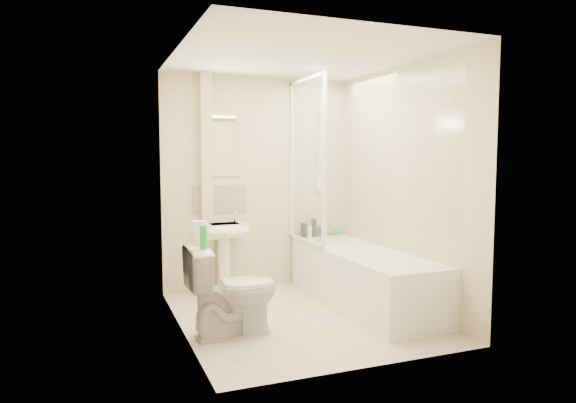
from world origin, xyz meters
name	(u,v)px	position (x,y,z in m)	size (l,w,h in m)	color
floor	(301,317)	(0.00, 0.00, 0.00)	(2.50, 2.50, 0.00)	beige
wall_back	(259,183)	(0.00, 1.25, 1.20)	(2.20, 0.02, 2.40)	beige
wall_left	(180,192)	(-1.10, 0.00, 1.20)	(0.02, 2.50, 2.40)	beige
wall_right	(403,187)	(1.10, 0.00, 1.20)	(0.02, 2.50, 2.40)	beige
ceiling	(301,56)	(0.00, 0.00, 2.40)	(2.20, 2.50, 0.02)	white
tile_back	(319,163)	(0.75, 1.24, 1.42)	(0.70, 0.01, 1.75)	beige
tile_right	(393,164)	(1.09, 0.15, 1.42)	(0.01, 2.10, 1.75)	beige
pipe_boxing	(206,184)	(-0.62, 1.19, 1.20)	(0.12, 0.12, 2.40)	beige
splashback	(220,199)	(-0.46, 1.24, 1.03)	(0.60, 0.01, 0.30)	beige
mirror	(219,149)	(-0.46, 1.24, 1.58)	(0.46, 0.01, 0.60)	white
strip_light	(219,115)	(-0.46, 1.22, 1.95)	(0.42, 0.07, 0.07)	silver
bathtub	(363,276)	(0.75, 0.15, 0.29)	(0.70, 2.10, 0.55)	white
shower_screen	(307,161)	(0.40, 0.80, 1.45)	(0.04, 0.92, 1.80)	white
shower_fixture	(320,153)	(0.75, 1.19, 1.55)	(0.10, 0.16, 0.99)	white
pedestal_sink	(225,238)	(-0.46, 1.01, 0.62)	(0.46, 0.44, 0.89)	white
bottle_black_a	(304,230)	(0.52, 1.16, 0.64)	(0.07, 0.07, 0.17)	black
bottle_white_a	(309,231)	(0.59, 1.16, 0.62)	(0.06, 0.06, 0.14)	silver
bottle_black_b	(314,228)	(0.65, 1.16, 0.66)	(0.06, 0.06, 0.21)	black
bottle_blue	(320,232)	(0.73, 1.16, 0.61)	(0.04, 0.04, 0.11)	navy
bottle_cream	(325,229)	(0.80, 1.16, 0.63)	(0.06, 0.06, 0.16)	beige
bottle_green	(337,232)	(0.96, 1.16, 0.59)	(0.06, 0.06, 0.08)	green
toilet	(233,290)	(-0.72, -0.25, 0.39)	(0.77, 0.46, 0.77)	white
toilet_roll_lower	(201,239)	(-0.97, -0.17, 0.82)	(0.11, 0.11, 0.10)	white
toilet_roll_upper	(199,226)	(-0.98, -0.15, 0.92)	(0.12, 0.12, 0.09)	white
green_bottle	(203,237)	(-0.99, -0.37, 0.86)	(0.06, 0.06, 0.19)	green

